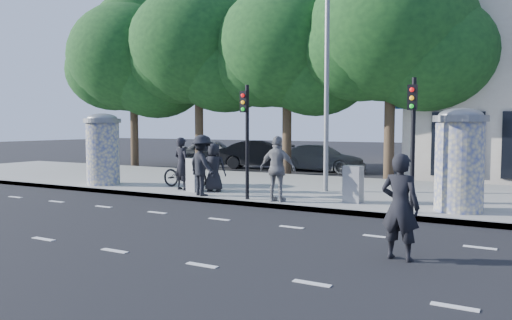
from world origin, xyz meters
The scene contains 25 objects.
ground centered at (0.00, 0.00, 0.00)m, with size 120.00×120.00×0.00m, color black.
sidewalk centered at (0.00, 7.50, 0.07)m, with size 40.00×8.00×0.15m, color gray.
curb centered at (0.00, 3.55, 0.07)m, with size 40.00×0.10×0.16m, color slate.
lane_dash_near centered at (0.00, -2.20, 0.00)m, with size 32.00×0.12×0.01m, color silver.
lane_dash_far centered at (0.00, 1.40, 0.00)m, with size 32.00×0.12×0.01m, color silver.
ad_column_left centered at (-7.20, 4.50, 1.54)m, with size 1.36×1.36×2.65m.
ad_column_right centered at (5.20, 4.70, 1.54)m, with size 1.36×1.36×2.65m.
traffic_pole_near centered at (-0.60, 3.79, 2.23)m, with size 0.22×0.31×3.40m.
traffic_pole_far centered at (4.20, 3.79, 2.23)m, with size 0.22×0.31×3.40m.
street_lamp centered at (0.80, 6.63, 4.79)m, with size 0.25×0.93×8.00m.
tree_far_left centered at (-13.00, 12.50, 6.19)m, with size 7.20×7.20×9.26m.
tree_mid_left centered at (-8.50, 12.50, 6.50)m, with size 7.20×7.20×9.57m.
tree_near_left centered at (-3.50, 12.70, 6.06)m, with size 6.80×6.80×8.97m.
tree_center centered at (1.50, 12.30, 6.31)m, with size 7.00×7.00×9.30m.
ped_a centered at (-2.44, 4.82, 0.96)m, with size 0.79×0.52×1.62m, color black.
ped_b centered at (-3.64, 4.65, 1.05)m, with size 0.66×0.43×1.80m, color black.
ped_d centered at (-2.23, 3.85, 1.11)m, with size 1.23×0.71×1.91m, color black.
ped_e centered at (0.41, 3.85, 1.10)m, with size 1.12×0.64×1.91m, color gray.
man_road centered at (4.83, -0.22, 0.94)m, with size 0.69×0.45×1.88m, color black.
bicycle centered at (-3.94, 5.21, 0.65)m, with size 1.89×0.66×0.99m, color black.
cabinet_left centered at (-3.04, 4.56, 0.71)m, with size 0.53×0.39×1.11m, color gray.
cabinet_right centered at (2.38, 4.74, 0.68)m, with size 0.51×0.37×1.06m, color gray.
car_left centered at (-10.34, 16.67, 0.74)m, with size 4.33×1.74×1.47m, color #53565A.
car_mid centered at (-6.09, 14.93, 0.76)m, with size 4.59×1.60×1.51m, color black.
car_right centered at (-2.67, 15.06, 0.67)m, with size 4.63×1.88×1.34m, color slate.
Camera 1 is at (6.80, -8.99, 2.36)m, focal length 35.00 mm.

